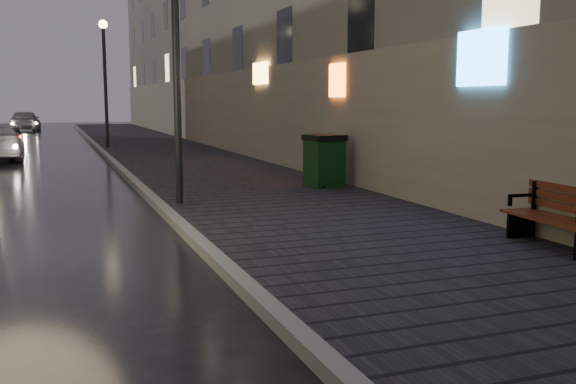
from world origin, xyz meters
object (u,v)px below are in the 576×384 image
lamp_near (175,26)px  trash_bin (324,160)px  lamp_far (105,67)px  bench (558,217)px  car_far (25,121)px

lamp_near → trash_bin: bearing=18.6°
lamp_far → bench: 22.12m
trash_bin → car_far: bearing=96.4°
bench → trash_bin: bearing=97.6°
lamp_near → bench: 7.47m
lamp_near → trash_bin: size_ratio=4.42×
lamp_near → trash_bin: lamp_near is taller
lamp_near → lamp_far: bearing=90.0°
trash_bin → car_far: (-7.42, 34.77, -0.03)m
lamp_far → car_far: 20.53m
trash_bin → lamp_near: bearing=-167.1°
lamp_far → car_far: bearing=100.9°
lamp_far → trash_bin: bearing=-76.4°
lamp_near → lamp_far: size_ratio=1.00×
bench → trash_bin: 6.77m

